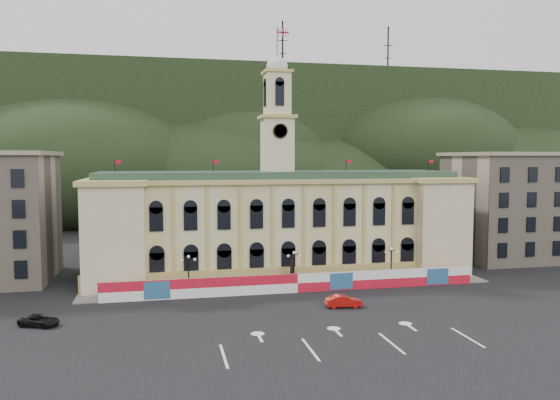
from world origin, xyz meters
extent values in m
plane|color=black|center=(0.00, 0.00, 0.00)|extent=(260.00, 260.00, 0.00)
cube|color=black|center=(0.00, 130.00, 22.00)|extent=(230.00, 70.00, 44.00)
cube|color=#595651|center=(35.00, 110.00, 30.00)|extent=(22.00, 8.00, 14.00)
cube|color=#595651|center=(-48.00, 108.00, 26.00)|extent=(16.00, 7.00, 10.00)
cylinder|color=black|center=(20.00, 115.00, 50.00)|extent=(0.50, 0.50, 20.00)
cylinder|color=black|center=(55.00, 115.00, 50.00)|extent=(0.50, 0.50, 20.00)
cube|color=beige|center=(0.00, 28.00, 7.00)|extent=(55.00, 15.00, 14.00)
cube|color=tan|center=(0.00, 20.20, 1.20)|extent=(56.00, 0.80, 2.40)
cube|color=tan|center=(0.00, 28.00, 14.30)|extent=(56.20, 16.20, 0.60)
cube|color=#2A4634|center=(0.00, 28.00, 15.00)|extent=(53.00, 13.00, 1.20)
cube|color=beige|center=(-23.50, 27.00, 7.00)|extent=(8.00, 17.00, 14.00)
cube|color=beige|center=(23.50, 27.00, 7.00)|extent=(8.00, 17.00, 14.00)
cube|color=beige|center=(0.00, 28.00, 19.60)|extent=(4.40, 4.40, 8.00)
cube|color=tan|center=(0.00, 28.00, 23.80)|extent=(5.20, 5.20, 0.50)
cube|color=beige|center=(0.00, 28.00, 27.10)|extent=(3.60, 3.60, 6.50)
cube|color=tan|center=(0.00, 28.00, 30.50)|extent=(4.20, 4.20, 0.40)
cylinder|color=black|center=(0.00, 25.70, 21.60)|extent=(2.20, 0.20, 2.20)
ellipsoid|color=silver|center=(0.00, 28.00, 31.40)|extent=(3.20, 3.20, 2.72)
cylinder|color=black|center=(0.00, 28.00, 34.60)|extent=(0.12, 0.12, 5.00)
cube|color=white|center=(0.90, 28.00, 36.40)|extent=(1.80, 0.04, 1.20)
cube|color=#B70B27|center=(0.90, 27.97, 36.40)|extent=(1.80, 0.02, 0.22)
cube|color=#B70B27|center=(0.90, 27.97, 36.40)|extent=(0.22, 0.02, 1.20)
cube|color=tan|center=(43.00, 31.00, 9.00)|extent=(20.00, 16.00, 18.00)
cube|color=gray|center=(43.00, 31.00, 18.30)|extent=(21.00, 17.00, 0.60)
cube|color=red|center=(0.00, 15.00, 1.25)|extent=(50.00, 0.25, 2.50)
cube|color=#295B8A|center=(-18.00, 14.86, 1.25)|extent=(3.20, 0.05, 2.20)
cube|color=#295B8A|center=(6.00, 14.86, 1.25)|extent=(3.20, 0.05, 2.20)
cube|color=#295B8A|center=(20.00, 14.86, 1.25)|extent=(3.20, 0.05, 2.20)
cube|color=slate|center=(0.00, 17.75, 0.08)|extent=(56.00, 5.50, 0.16)
cube|color=#595651|center=(0.00, 18.00, 0.90)|extent=(1.40, 1.40, 1.80)
cylinder|color=black|center=(0.00, 18.00, 2.60)|extent=(0.60, 0.60, 1.60)
sphere|color=black|center=(0.00, 18.00, 3.50)|extent=(0.44, 0.44, 0.44)
cylinder|color=black|center=(-14.00, 17.00, 0.15)|extent=(0.44, 0.44, 0.30)
cylinder|color=black|center=(-14.00, 17.00, 2.40)|extent=(0.18, 0.18, 4.80)
cube|color=black|center=(-14.00, 17.00, 4.70)|extent=(1.60, 0.08, 0.08)
sphere|color=silver|center=(-14.80, 17.00, 4.55)|extent=(0.36, 0.36, 0.36)
sphere|color=silver|center=(-13.20, 17.00, 4.55)|extent=(0.36, 0.36, 0.36)
sphere|color=silver|center=(-14.00, 17.00, 4.95)|extent=(0.40, 0.40, 0.40)
cylinder|color=black|center=(0.00, 17.00, 0.15)|extent=(0.44, 0.44, 0.30)
cylinder|color=black|center=(0.00, 17.00, 2.40)|extent=(0.18, 0.18, 4.80)
cube|color=black|center=(0.00, 17.00, 4.70)|extent=(1.60, 0.08, 0.08)
sphere|color=silver|center=(-0.80, 17.00, 4.55)|extent=(0.36, 0.36, 0.36)
sphere|color=silver|center=(0.80, 17.00, 4.55)|extent=(0.36, 0.36, 0.36)
sphere|color=silver|center=(0.00, 17.00, 4.95)|extent=(0.40, 0.40, 0.40)
cylinder|color=black|center=(14.00, 17.00, 0.15)|extent=(0.44, 0.44, 0.30)
cylinder|color=black|center=(14.00, 17.00, 2.40)|extent=(0.18, 0.18, 4.80)
cube|color=black|center=(14.00, 17.00, 4.70)|extent=(1.60, 0.08, 0.08)
sphere|color=silver|center=(13.20, 17.00, 4.55)|extent=(0.36, 0.36, 0.36)
sphere|color=silver|center=(14.80, 17.00, 4.55)|extent=(0.36, 0.36, 0.36)
sphere|color=silver|center=(14.00, 17.00, 4.95)|extent=(0.40, 0.40, 0.40)
imported|color=#A70F0B|center=(3.63, 6.99, 0.72)|extent=(2.36, 4.67, 1.44)
imported|color=black|center=(-30.00, 6.75, 0.59)|extent=(5.07, 5.68, 1.18)
camera|label=1|loc=(-17.07, -53.36, 17.61)|focal=35.00mm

